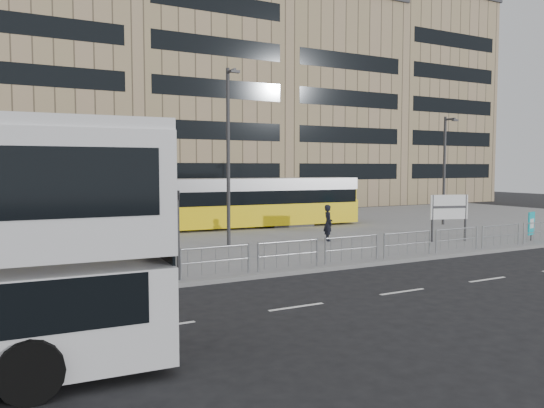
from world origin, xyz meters
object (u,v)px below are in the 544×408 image
pedestrian (328,223)px  tram (157,205)px  traffic_light_west (178,223)px  lamp_post_east (445,165)px  ad_panel (531,224)px  station_sign (449,209)px  lamp_post_west (229,150)px

pedestrian → tram: bearing=56.6°
traffic_light_west → lamp_post_east: (21.49, 8.65, 2.03)m
ad_panel → traffic_light_west: size_ratio=0.49×
tram → station_sign: bearing=-38.5°
tram → lamp_post_east: 19.18m
ad_panel → lamp_post_east: 8.74m
tram → station_sign: tram is taller
pedestrian → lamp_post_west: size_ratio=0.22×
station_sign → lamp_post_west: lamp_post_west is taller
tram → ad_panel: 21.03m
lamp_post_east → station_sign: bearing=-134.3°
station_sign → lamp_post_east: size_ratio=0.34×
station_sign → pedestrian: (-5.52, 3.09, -0.74)m
station_sign → pedestrian: 6.36m
tram → lamp_post_west: (1.47, -7.47, 3.12)m
station_sign → traffic_light_west: size_ratio=0.79×
station_sign → lamp_post_east: bearing=60.9°
pedestrian → traffic_light_west: size_ratio=0.62×
traffic_light_west → ad_panel: bearing=23.7°
station_sign → lamp_post_west: size_ratio=0.28×
traffic_light_west → tram: bearing=98.7°
ad_panel → lamp_post_west: (-14.99, 5.60, 3.81)m
pedestrian → lamp_post_east: bearing=-58.8°
lamp_post_east → ad_panel: bearing=-103.2°
pedestrian → lamp_post_east: size_ratio=0.26×
pedestrian → traffic_light_west: 11.53m
traffic_light_west → lamp_post_east: size_ratio=0.43×
lamp_post_east → lamp_post_west: bearing=-172.1°
tram → lamp_post_east: size_ratio=3.71×
traffic_light_west → station_sign: bearing=30.9°
lamp_post_west → lamp_post_east: bearing=7.9°
pedestrian → lamp_post_west: bearing=99.4°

